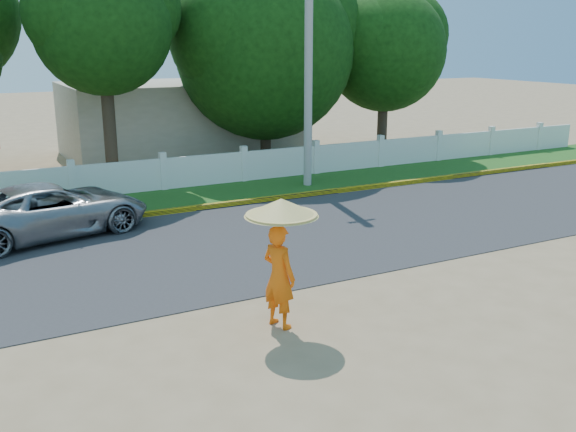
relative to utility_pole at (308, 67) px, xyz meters
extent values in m
plane|color=#9E8460|center=(-4.72, -9.55, -4.09)|extent=(120.00, 120.00, 0.00)
cube|color=#38383A|center=(-4.72, -5.05, -4.08)|extent=(60.00, 7.00, 0.02)
cube|color=#2D601E|center=(-4.72, 0.20, -4.07)|extent=(60.00, 3.50, 0.03)
cube|color=yellow|center=(-4.72, -1.50, -4.01)|extent=(40.00, 0.18, 0.16)
cube|color=silver|center=(-4.72, 1.65, -3.54)|extent=(40.00, 0.10, 1.10)
cube|color=#B7AD99|center=(-1.72, 8.45, -2.49)|extent=(10.00, 6.00, 3.20)
cylinder|color=#9C9C9A|center=(0.00, 0.00, 0.00)|extent=(0.28, 0.28, 8.18)
imported|color=#919498|center=(-8.89, -2.18, -3.39)|extent=(5.42, 3.42, 1.39)
imported|color=#EB5C0C|center=(-6.12, -9.89, -3.15)|extent=(0.66, 0.80, 1.88)
cylinder|color=gray|center=(-6.07, -9.89, -2.42)|extent=(0.03, 0.03, 1.22)
cone|color=#D2B760|center=(-6.07, -9.89, -1.90)|extent=(1.29, 1.29, 0.31)
cylinder|color=#473828|center=(-6.04, 3.40, -2.01)|extent=(0.44, 0.44, 4.17)
sphere|color=#174A11|center=(-6.04, 3.40, 1.36)|extent=(4.68, 4.68, 4.68)
cylinder|color=#473828|center=(6.00, 3.95, -2.53)|extent=(0.44, 0.44, 3.12)
sphere|color=#174A11|center=(6.00, 3.95, 0.46)|extent=(5.21, 5.21, 5.21)
cylinder|color=#473828|center=(0.56, 4.57, -2.78)|extent=(0.44, 0.44, 2.63)
sphere|color=#174A11|center=(0.56, 4.57, 0.50)|extent=(7.15, 7.15, 7.15)
camera|label=1|loc=(-10.87, -19.34, 0.84)|focal=40.00mm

